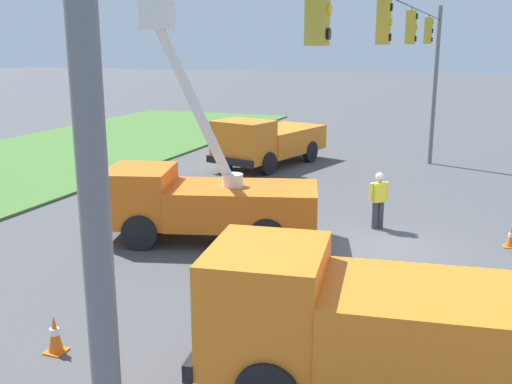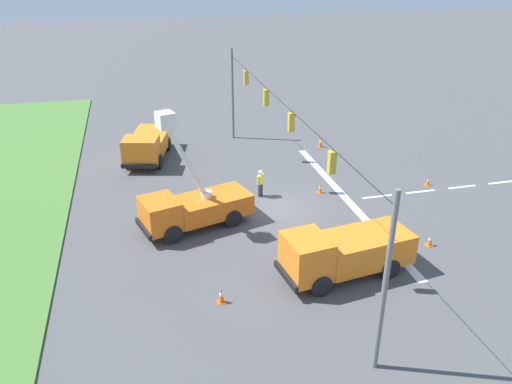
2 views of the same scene
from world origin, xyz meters
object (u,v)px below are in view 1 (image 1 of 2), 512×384
Objects in this scene: traffic_cone_mid_right at (511,237)px; road_worker at (379,197)px; utility_truck_support_far at (267,141)px; traffic_cone_foreground_right at (55,334)px; utility_truck_support_near at (388,325)px; utility_truck_bucket_lift at (202,196)px.

road_worker is at bearing 83.55° from traffic_cone_mid_right.
utility_truck_support_far reaches higher than traffic_cone_foreground_right.
road_worker is at bearing -23.39° from traffic_cone_foreground_right.
utility_truck_support_near is 18.87m from utility_truck_support_far.
road_worker reaches higher than traffic_cone_foreground_right.
utility_truck_bucket_lift is 9.18× the size of traffic_cone_foreground_right.
utility_truck_support_near is at bearing 166.21° from traffic_cone_mid_right.
road_worker is 10.71m from traffic_cone_foreground_right.
utility_truck_support_near is at bearing -169.55° from road_worker.
utility_truck_support_far is at bearing 7.21° from traffic_cone_foreground_right.
utility_truck_bucket_lift reaches higher than traffic_cone_mid_right.
utility_truck_support_far reaches higher than traffic_cone_mid_right.
traffic_cone_foreground_right is at bearing -177.27° from utility_truck_bucket_lift.
utility_truck_support_near reaches higher than traffic_cone_foreground_right.
utility_truck_bucket_lift is 1.00× the size of utility_truck_support_far.
utility_truck_support_far is 9.22× the size of traffic_cone_foreground_right.
utility_truck_bucket_lift is at bearing 2.73° from traffic_cone_foreground_right.
utility_truck_support_near is at bearing -83.00° from traffic_cone_foreground_right.
utility_truck_support_near is 10.58× the size of traffic_cone_mid_right.
utility_truck_support_far is 10.25m from road_worker.
utility_truck_bucket_lift reaches higher than utility_truck_support_far.
utility_truck_support_near is 8.96m from traffic_cone_mid_right.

